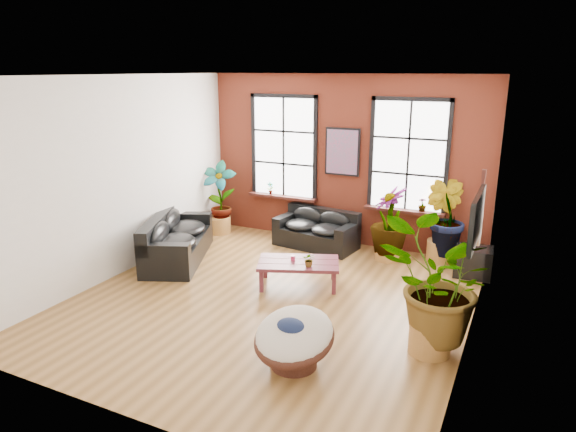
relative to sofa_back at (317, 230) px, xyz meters
name	(u,v)px	position (x,y,z in m)	size (l,w,h in m)	color
room	(275,193)	(0.34, -2.58, 1.40)	(6.04, 6.54, 3.54)	brown
sofa_back	(317,230)	(0.00, 0.00, 0.00)	(1.77, 1.03, 0.77)	black
sofa_left	(175,240)	(-2.19, -1.91, 0.05)	(1.73, 2.41, 0.88)	black
coffee_table	(298,264)	(0.49, -2.03, 0.04)	(1.55, 1.22, 0.52)	#561E29
papasan_chair	(294,338)	(1.47, -4.31, 0.04)	(1.15, 1.17, 0.76)	#432117
poster	(342,152)	(0.34, 0.45, 1.60)	(0.74, 0.06, 0.98)	black
tv_wall_unit	(477,221)	(3.28, -2.13, 1.19)	(0.13, 1.86, 1.20)	black
media_box	(473,262)	(3.14, -0.28, -0.09)	(0.67, 0.57, 0.53)	black
pot_back_left	(219,225)	(-2.35, -0.10, -0.16)	(0.53, 0.53, 0.37)	#B57D3B
pot_back_right	(441,250)	(2.49, 0.26, -0.15)	(0.71, 0.71, 0.40)	#B57D3B
pot_right_wall	(430,338)	(2.94, -3.26, -0.15)	(0.59, 0.59, 0.40)	#B57D3B
pot_mid	(388,250)	(1.55, -0.12, -0.16)	(0.53, 0.53, 0.38)	#B57D3B
floor_plant_back_left	(219,194)	(-2.34, -0.08, 0.54)	(0.78, 0.53, 1.48)	#244B14
floor_plant_back_right	(444,217)	(2.50, 0.24, 0.53)	(0.81, 0.65, 1.46)	#244B14
floor_plant_right_wall	(436,285)	(2.96, -3.24, 0.60)	(1.42, 1.23, 1.58)	#244B14
floor_plant_mid	(390,221)	(1.55, -0.13, 0.44)	(0.73, 0.73, 1.31)	#244B14
table_plant	(309,260)	(0.75, -2.16, 0.21)	(0.22, 0.19, 0.24)	#244B14
sill_plant_left	(270,188)	(-1.31, 0.40, 0.69)	(0.14, 0.10, 0.27)	#244B14
sill_plant_right	(422,205)	(2.04, 0.40, 0.69)	(0.15, 0.15, 0.27)	#244B14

